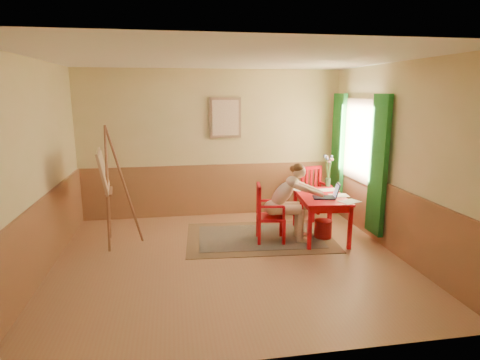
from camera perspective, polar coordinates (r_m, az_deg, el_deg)
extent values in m
cube|color=#AC7754|center=(5.89, -1.53, -11.36)|extent=(5.00, 4.50, 0.02)
cube|color=white|center=(5.41, -1.71, 17.14)|extent=(5.00, 4.50, 0.02)
cube|color=#D1BF7F|center=(7.70, -3.99, 5.17)|extent=(5.00, 0.02, 2.80)
cube|color=#D1BF7F|center=(3.31, 3.91, -4.49)|extent=(5.00, 0.02, 2.80)
cube|color=#D1BF7F|center=(5.70, -27.46, 1.28)|extent=(0.02, 4.50, 2.80)
cube|color=#D1BF7F|center=(6.33, 21.53, 2.78)|extent=(0.02, 4.50, 2.80)
cube|color=#966240|center=(7.83, -3.87, -1.41)|extent=(5.00, 0.04, 1.00)
cube|color=#966240|center=(5.91, -26.31, -7.30)|extent=(0.04, 4.50, 1.00)
cube|color=#966240|center=(6.51, 20.68, -5.05)|extent=(0.04, 4.50, 1.00)
cube|color=white|center=(7.25, 16.89, 5.42)|extent=(0.02, 1.00, 1.30)
cube|color=#967056|center=(7.24, 16.75, 5.42)|extent=(0.03, 1.12, 1.42)
cube|color=#227F34|center=(6.57, 19.18, 1.95)|extent=(0.08, 0.45, 2.20)
cube|color=#227F34|center=(7.96, 13.82, 3.98)|extent=(0.08, 0.45, 2.20)
cube|color=#967056|center=(7.63, -2.12, 8.90)|extent=(0.60, 0.04, 0.76)
cube|color=beige|center=(7.60, -2.09, 8.89)|extent=(0.50, 0.02, 0.66)
cube|color=#8C7251|center=(6.71, 2.82, -8.18)|extent=(2.51, 1.77, 0.01)
cube|color=black|center=(6.71, 2.82, -8.11)|extent=(2.08, 1.34, 0.01)
cube|color=red|center=(6.66, 11.56, -2.32)|extent=(0.84, 1.27, 0.04)
cube|color=red|center=(6.68, 11.53, -2.90)|extent=(0.73, 1.16, 0.10)
cube|color=red|center=(6.18, 9.94, -6.91)|extent=(0.06, 0.06, 0.68)
cube|color=red|center=(6.35, 15.46, -6.64)|extent=(0.06, 0.06, 0.68)
cube|color=red|center=(7.20, 7.88, -4.04)|extent=(0.06, 0.06, 0.68)
cube|color=red|center=(7.35, 12.67, -3.89)|extent=(0.06, 0.06, 0.68)
cube|color=red|center=(6.43, 4.40, -5.35)|extent=(0.49, 0.48, 0.04)
cube|color=red|center=(6.31, 2.76, -7.73)|extent=(0.05, 0.05, 0.38)
cube|color=red|center=(6.35, 6.30, -7.66)|extent=(0.05, 0.05, 0.38)
cube|color=red|center=(6.66, 2.53, -6.64)|extent=(0.05, 0.05, 0.38)
cube|color=red|center=(6.70, 5.88, -6.59)|extent=(0.05, 0.05, 0.38)
cube|color=red|center=(6.16, 2.81, -3.40)|extent=(0.05, 0.05, 0.52)
cube|color=red|center=(6.52, 2.57, -2.52)|extent=(0.05, 0.05, 0.52)
cube|color=red|center=(6.28, 2.71, -0.90)|extent=(0.11, 0.42, 0.06)
cube|color=red|center=(6.25, 2.75, -3.30)|extent=(0.03, 0.05, 0.43)
cube|color=red|center=(6.34, 2.69, -3.07)|extent=(0.03, 0.05, 0.43)
cube|color=red|center=(6.43, 2.63, -2.84)|extent=(0.03, 0.05, 0.43)
cube|color=red|center=(6.19, 4.61, -3.84)|extent=(0.39, 0.09, 0.03)
cube|color=red|center=(6.24, 6.28, -4.74)|extent=(0.04, 0.04, 0.21)
cube|color=red|center=(6.55, 4.27, -2.94)|extent=(0.39, 0.09, 0.03)
cube|color=red|center=(6.59, 5.86, -3.80)|extent=(0.04, 0.04, 0.21)
cube|color=red|center=(7.70, 10.85, -2.44)|extent=(0.52, 0.53, 0.04)
cube|color=red|center=(7.83, 8.81, -3.81)|extent=(0.06, 0.06, 0.40)
cube|color=red|center=(7.50, 10.37, -4.59)|extent=(0.06, 0.06, 0.40)
cube|color=red|center=(8.03, 11.17, -3.49)|extent=(0.06, 0.06, 0.40)
cube|color=red|center=(7.71, 12.80, -4.24)|extent=(0.06, 0.06, 0.40)
cube|color=red|center=(7.70, 8.93, -0.13)|extent=(0.06, 0.06, 0.54)
cube|color=red|center=(7.90, 11.32, 0.09)|extent=(0.06, 0.06, 0.54)
cube|color=red|center=(7.76, 10.21, 1.72)|extent=(0.43, 0.14, 0.06)
cube|color=red|center=(7.75, 9.52, -0.18)|extent=(0.05, 0.04, 0.44)
cube|color=red|center=(7.81, 10.14, -0.12)|extent=(0.05, 0.04, 0.44)
cube|color=red|center=(7.86, 10.75, -0.07)|extent=(0.05, 0.04, 0.44)
cube|color=red|center=(7.55, 9.70, -0.84)|extent=(0.12, 0.40, 0.03)
cube|color=red|center=(7.42, 10.44, -1.97)|extent=(0.05, 0.05, 0.22)
cube|color=red|center=(7.75, 12.12, -0.59)|extent=(0.12, 0.40, 0.03)
cube|color=red|center=(7.62, 12.88, -1.68)|extent=(0.05, 0.05, 0.22)
ellipsoid|color=beige|center=(6.40, 4.72, -3.95)|extent=(0.34, 0.40, 0.23)
cylinder|color=beige|center=(6.35, 6.73, -4.24)|extent=(0.47, 0.22, 0.16)
cylinder|color=beige|center=(6.52, 6.51, -3.79)|extent=(0.47, 0.22, 0.16)
cylinder|color=beige|center=(6.46, 8.56, -6.48)|extent=(0.13, 0.13, 0.51)
cylinder|color=beige|center=(6.63, 8.29, -5.98)|extent=(0.13, 0.13, 0.51)
cube|color=beige|center=(6.56, 9.04, -8.54)|extent=(0.22, 0.12, 0.07)
cube|color=beige|center=(6.72, 8.76, -8.00)|extent=(0.22, 0.12, 0.07)
ellipsoid|color=beige|center=(6.36, 6.11, -1.98)|extent=(0.53, 0.36, 0.53)
ellipsoid|color=beige|center=(6.34, 7.51, -0.27)|extent=(0.24, 0.33, 0.18)
sphere|color=beige|center=(6.32, 8.50, 1.20)|extent=(0.23, 0.23, 0.20)
ellipsoid|color=#4F3017|center=(6.31, 8.33, 1.72)|extent=(0.22, 0.22, 0.15)
sphere|color=#4F3017|center=(6.30, 7.61, 1.62)|extent=(0.12, 0.12, 0.11)
cylinder|color=beige|center=(6.22, 8.58, -1.06)|extent=(0.24, 0.14, 0.15)
cylinder|color=beige|center=(6.31, 10.56, -1.74)|extent=(0.30, 0.10, 0.17)
sphere|color=beige|center=(6.24, 9.45, -1.37)|extent=(0.10, 0.10, 0.09)
sphere|color=beige|center=(6.38, 11.64, -2.10)|extent=(0.08, 0.08, 0.07)
cylinder|color=beige|center=(6.51, 8.13, -0.45)|extent=(0.23, 0.10, 0.15)
cylinder|color=beige|center=(6.55, 10.10, -1.19)|extent=(0.31, 0.18, 0.17)
sphere|color=beige|center=(6.54, 8.93, -0.71)|extent=(0.10, 0.10, 0.09)
sphere|color=beige|center=(6.56, 11.27, -1.68)|extent=(0.08, 0.08, 0.07)
cube|color=#1E2338|center=(6.49, 11.91, -2.45)|extent=(0.38, 0.31, 0.02)
cube|color=#2D3342|center=(6.49, 11.91, -2.42)|extent=(0.33, 0.25, 0.00)
cube|color=#1E2338|center=(6.50, 13.68, -1.43)|extent=(0.12, 0.25, 0.23)
cube|color=#99BFF2|center=(6.50, 13.57, -1.47)|extent=(0.09, 0.21, 0.18)
cube|color=white|center=(6.37, 15.44, -2.99)|extent=(0.37, 0.32, 0.00)
cube|color=white|center=(7.04, 12.60, -1.38)|extent=(0.31, 0.23, 0.00)
cube|color=white|center=(7.00, 8.62, -1.29)|extent=(0.37, 0.34, 0.00)
cube|color=white|center=(6.70, 13.95, -2.15)|extent=(0.32, 0.24, 0.00)
cylinder|color=#3F724C|center=(7.29, 12.44, -0.32)|extent=(0.11, 0.11, 0.15)
cylinder|color=#3F7233|center=(7.29, 12.25, 1.74)|extent=(0.04, 0.13, 0.40)
sphere|color=#728CD8|center=(7.31, 12.04, 3.37)|extent=(0.07, 0.07, 0.06)
cylinder|color=#3F7233|center=(7.20, 12.42, 1.68)|extent=(0.07, 0.08, 0.42)
sphere|color=pink|center=(7.12, 12.37, 3.29)|extent=(0.05, 0.05, 0.04)
cylinder|color=#3F7233|center=(7.27, 12.56, 1.33)|extent=(0.03, 0.04, 0.31)
sphere|color=pink|center=(7.26, 12.66, 2.56)|extent=(0.06, 0.06, 0.05)
cylinder|color=#3F7233|center=(7.18, 12.40, 1.54)|extent=(0.09, 0.11, 0.39)
sphere|color=#728CD8|center=(7.09, 12.33, 3.01)|extent=(0.06, 0.06, 0.05)
cylinder|color=#3F7233|center=(7.29, 12.76, 1.50)|extent=(0.10, 0.07, 0.35)
sphere|color=pink|center=(7.30, 13.06, 2.88)|extent=(0.06, 0.06, 0.05)
cylinder|color=#3F7233|center=(7.27, 12.66, 1.50)|extent=(0.06, 0.04, 0.35)
sphere|color=pink|center=(7.26, 12.85, 2.90)|extent=(0.05, 0.05, 0.05)
cylinder|color=#3F7233|center=(7.29, 12.73, 1.71)|extent=(0.09, 0.09, 0.40)
sphere|color=#728CD8|center=(7.31, 12.99, 3.31)|extent=(0.06, 0.06, 0.05)
cylinder|color=#AB1E22|center=(6.78, 11.80, -6.91)|extent=(0.38, 0.38, 0.30)
cylinder|color=#925738|center=(6.34, -18.47, -1.20)|extent=(0.05, 0.35, 1.89)
cylinder|color=#925738|center=(6.64, -18.41, -0.61)|extent=(0.13, 0.34, 1.89)
cylinder|color=#925738|center=(6.48, -16.20, -0.76)|extent=(0.49, 0.10, 1.89)
cylinder|color=#925738|center=(6.51, -18.62, -1.57)|extent=(0.10, 0.53, 0.03)
cube|color=#925738|center=(6.50, -18.08, -1.54)|extent=(0.13, 0.57, 0.03)
cube|color=#967056|center=(6.44, -19.04, 1.28)|extent=(0.25, 0.85, 0.63)
cube|color=beige|center=(6.44, -18.86, 1.29)|extent=(0.20, 0.76, 0.54)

